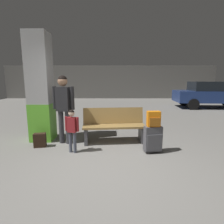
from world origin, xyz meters
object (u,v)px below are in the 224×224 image
Objects in this scene: structural_pillar at (40,89)px; parked_car_side at (211,94)px; bench at (113,125)px; child at (72,126)px; backpack_bright at (153,119)px; suitcase at (152,139)px; backpack_dark_floor at (40,140)px; adult at (63,102)px.

structural_pillar reaches higher than parked_car_side.
child reaches higher than bench.
suitcase is at bearing 46.63° from backpack_bright.
suitcase is 1.78× the size of backpack_bright.
parked_car_side reaches higher than child.
backpack_dark_floor is (-2.67, 0.35, -0.15)m from suitcase.
child is at bearing -62.06° from adult.
backpack_dark_floor is (-0.55, -0.27, -0.90)m from adult.
backpack_dark_floor is at bearing -153.59° from adult.
structural_pillar is 1.71× the size of bench.
parked_car_side is at bearing 36.85° from structural_pillar.
child is at bearing -42.60° from structural_pillar.
backpack_bright is 2.23m from adult.
bench is 0.39× the size of parked_car_side.
bench is 0.95× the size of adult.
adult is (-2.12, 0.62, 0.74)m from suitcase.
structural_pillar is at bearing 174.13° from bench.
child reaches higher than backpack_bright.
child is 1.03m from backpack_dark_floor.
suitcase is 2.34m from adult.
adult is (-1.26, -0.10, 0.62)m from bench.
adult is 0.41× the size of parked_car_side.
child is 0.57× the size of adult.
bench is 1.67× the size of child.
backpack_bright is (2.79, -0.92, -0.62)m from structural_pillar.
suitcase is at bearing -7.50° from backpack_dark_floor.
adult reaches higher than parked_car_side.
bench is 4.82× the size of backpack_bright.
suitcase is at bearing -16.32° from adult.
adult is at bearing -175.47° from bench.
parked_car_side is (4.81, 6.62, 0.03)m from backpack_bright.
suitcase is at bearing -0.21° from child.
bench is 8.19m from parked_car_side.
structural_pillar is 1.56m from child.
bench is 1.13m from suitcase.
backpack_bright reaches higher than backpack_dark_floor.
bench is at bearing 11.60° from backpack_dark_floor.
backpack_bright reaches higher than suitcase.
backpack_bright is at bearing -18.26° from structural_pillar.
parked_car_side is (5.68, 5.90, 0.36)m from bench.
structural_pillar is 4.64× the size of suitcase.
structural_pillar is 8.25× the size of backpack_dark_floor.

